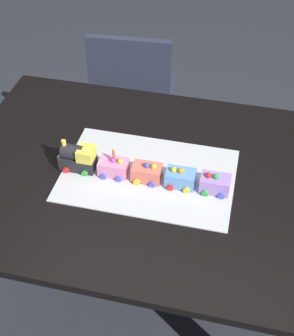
{
  "coord_description": "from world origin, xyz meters",
  "views": [
    {
      "loc": [
        0.27,
        -1.18,
        1.9
      ],
      "look_at": [
        -0.0,
        -0.01,
        0.77
      ],
      "focal_mm": 50.89,
      "sensor_mm": 36.0,
      "label": 1
    }
  ],
  "objects_px": {
    "cake_car_hopper_bubblegum": "(114,167)",
    "dining_table": "(149,195)",
    "cake_car_caboose_sky_blue": "(180,178)",
    "birthday_candle": "(114,153)",
    "cake_locomotive": "(78,158)",
    "cake_car_flatbed_coral": "(147,173)",
    "chair": "(134,96)",
    "cake_car_gondola_lavender": "(215,184)"
  },
  "relations": [
    {
      "from": "cake_car_hopper_bubblegum",
      "to": "dining_table",
      "type": "bearing_deg",
      "value": 14.13
    },
    {
      "from": "cake_car_caboose_sky_blue",
      "to": "birthday_candle",
      "type": "height_order",
      "value": "birthday_candle"
    },
    {
      "from": "cake_car_hopper_bubblegum",
      "to": "birthday_candle",
      "type": "relative_size",
      "value": 2.12
    },
    {
      "from": "cake_locomotive",
      "to": "cake_car_hopper_bubblegum",
      "type": "distance_m",
      "value": 0.13
    },
    {
      "from": "cake_car_caboose_sky_blue",
      "to": "birthday_candle",
      "type": "bearing_deg",
      "value": 180.0
    },
    {
      "from": "dining_table",
      "to": "birthday_candle",
      "type": "xyz_separation_m",
      "value": [
        -0.12,
        -0.03,
        0.21
      ]
    },
    {
      "from": "cake_car_hopper_bubblegum",
      "to": "cake_car_flatbed_coral",
      "type": "distance_m",
      "value": 0.12
    },
    {
      "from": "chair",
      "to": "cake_locomotive",
      "type": "height_order",
      "value": "same"
    },
    {
      "from": "cake_locomotive",
      "to": "cake_car_caboose_sky_blue",
      "type": "bearing_deg",
      "value": -0.0
    },
    {
      "from": "cake_car_flatbed_coral",
      "to": "birthday_candle",
      "type": "bearing_deg",
      "value": 180.0
    },
    {
      "from": "cake_car_hopper_bubblegum",
      "to": "cake_car_flatbed_coral",
      "type": "bearing_deg",
      "value": 0.0
    },
    {
      "from": "cake_car_flatbed_coral",
      "to": "cake_locomotive",
      "type": "bearing_deg",
      "value": 180.0
    },
    {
      "from": "cake_car_gondola_lavender",
      "to": "dining_table",
      "type": "bearing_deg",
      "value": 172.78
    },
    {
      "from": "cake_car_flatbed_coral",
      "to": "cake_car_caboose_sky_blue",
      "type": "xyz_separation_m",
      "value": [
        0.12,
        0.0,
        0.0
      ]
    },
    {
      "from": "cake_car_caboose_sky_blue",
      "to": "chair",
      "type": "bearing_deg",
      "value": 114.29
    },
    {
      "from": "cake_car_flatbed_coral",
      "to": "dining_table",
      "type": "bearing_deg",
      "value": 89.72
    },
    {
      "from": "birthday_candle",
      "to": "chair",
      "type": "bearing_deg",
      "value": 100.33
    },
    {
      "from": "cake_car_hopper_bubblegum",
      "to": "cake_car_flatbed_coral",
      "type": "height_order",
      "value": "same"
    },
    {
      "from": "birthday_candle",
      "to": "cake_car_caboose_sky_blue",
      "type": "bearing_deg",
      "value": -0.0
    },
    {
      "from": "cake_car_hopper_bubblegum",
      "to": "cake_car_gondola_lavender",
      "type": "height_order",
      "value": "same"
    },
    {
      "from": "dining_table",
      "to": "chair",
      "type": "bearing_deg",
      "value": 108.12
    },
    {
      "from": "cake_car_flatbed_coral",
      "to": "cake_car_gondola_lavender",
      "type": "height_order",
      "value": "same"
    },
    {
      "from": "cake_car_caboose_sky_blue",
      "to": "cake_car_gondola_lavender",
      "type": "xyz_separation_m",
      "value": [
        0.12,
        0.0,
        0.0
      ]
    },
    {
      "from": "cake_car_hopper_bubblegum",
      "to": "cake_car_caboose_sky_blue",
      "type": "xyz_separation_m",
      "value": [
        0.23,
        0.0,
        0.0
      ]
    },
    {
      "from": "cake_locomotive",
      "to": "cake_car_flatbed_coral",
      "type": "bearing_deg",
      "value": -0.0
    },
    {
      "from": "cake_locomotive",
      "to": "cake_car_gondola_lavender",
      "type": "distance_m",
      "value": 0.48
    },
    {
      "from": "chair",
      "to": "cake_car_caboose_sky_blue",
      "type": "bearing_deg",
      "value": 109.64
    },
    {
      "from": "chair",
      "to": "cake_car_gondola_lavender",
      "type": "bearing_deg",
      "value": 115.81
    },
    {
      "from": "dining_table",
      "to": "cake_car_caboose_sky_blue",
      "type": "distance_m",
      "value": 0.18
    },
    {
      "from": "cake_car_hopper_bubblegum",
      "to": "birthday_candle",
      "type": "xyz_separation_m",
      "value": [
        0.0,
        0.0,
        0.07
      ]
    },
    {
      "from": "chair",
      "to": "cake_car_flatbed_coral",
      "type": "relative_size",
      "value": 8.6
    },
    {
      "from": "dining_table",
      "to": "cake_car_hopper_bubblegum",
      "type": "xyz_separation_m",
      "value": [
        -0.12,
        -0.03,
        0.14
      ]
    },
    {
      "from": "cake_locomotive",
      "to": "cake_car_hopper_bubblegum",
      "type": "bearing_deg",
      "value": -0.0
    },
    {
      "from": "cake_locomotive",
      "to": "cake_car_caboose_sky_blue",
      "type": "distance_m",
      "value": 0.36
    },
    {
      "from": "cake_locomotive",
      "to": "cake_car_caboose_sky_blue",
      "type": "xyz_separation_m",
      "value": [
        0.36,
        -0.0,
        -0.02
      ]
    },
    {
      "from": "cake_car_caboose_sky_blue",
      "to": "cake_car_gondola_lavender",
      "type": "relative_size",
      "value": 1.0
    },
    {
      "from": "dining_table",
      "to": "cake_car_flatbed_coral",
      "type": "height_order",
      "value": "cake_car_flatbed_coral"
    },
    {
      "from": "dining_table",
      "to": "cake_car_flatbed_coral",
      "type": "bearing_deg",
      "value": -90.28
    },
    {
      "from": "cake_car_caboose_sky_blue",
      "to": "cake_car_flatbed_coral",
      "type": "bearing_deg",
      "value": 180.0
    },
    {
      "from": "chair",
      "to": "cake_car_caboose_sky_blue",
      "type": "distance_m",
      "value": 0.99
    },
    {
      "from": "cake_locomotive",
      "to": "chair",
      "type": "bearing_deg",
      "value": 91.66
    },
    {
      "from": "chair",
      "to": "cake_car_hopper_bubblegum",
      "type": "height_order",
      "value": "chair"
    }
  ]
}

